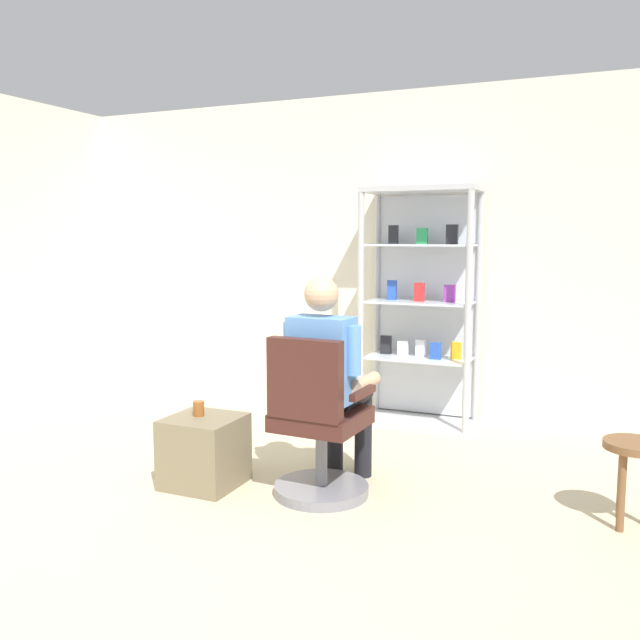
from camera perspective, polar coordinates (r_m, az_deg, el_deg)
The scene contains 8 objects.
ground_plane at distance 3.43m, azimuth -11.78°, elevation -19.32°, with size 7.20×7.20×0.00m, color #C6B793.
back_wall at distance 5.78m, azimuth 5.44°, elevation 5.39°, with size 6.00×0.10×2.70m, color silver.
display_cabinet_main at distance 5.47m, azimuth 8.60°, elevation 1.15°, with size 0.90×0.45×1.90m.
office_chair at distance 3.94m, azimuth -0.24°, elevation -9.47°, with size 0.57×0.56×0.96m.
seated_shopkeeper at distance 4.01m, azimuth 0.80°, elevation -4.50°, with size 0.50×0.58×1.29m.
storage_crate at distance 4.25m, azimuth -9.78°, elevation -10.88°, with size 0.43×0.42×0.43m, color #72664C.
tea_glass at distance 4.22m, azimuth -10.23°, elevation -7.38°, with size 0.07×0.07×0.09m, color brown.
wooden_stool at distance 3.94m, azimuth 25.08°, elevation -10.63°, with size 0.32×0.32×0.46m.
Camera 1 is at (1.81, -2.49, 1.52)m, focal length 37.81 mm.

